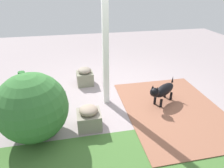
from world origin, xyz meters
The scene contains 8 objects.
ground_plane centered at (0.00, 0.00, 0.00)m, with size 12.00×12.00×0.00m, color gray.
brick_path centered at (-0.90, 0.59, 0.01)m, with size 1.80×2.40×0.02m, color #8E5943.
porch_pillar centered at (0.31, 0.04, 1.13)m, with size 0.11×0.11×2.25m, color white.
stone_planter_nearest centered at (0.67, -0.83, 0.20)m, with size 0.39×0.38×0.43m.
stone_planter_far centered at (0.73, 0.77, 0.19)m, with size 0.39×0.37×0.41m.
round_shrub centered at (1.55, 0.81, 0.53)m, with size 1.06×1.06×1.06m, color #346D32.
terracotta_pot_tall centered at (1.94, -0.44, 0.21)m, with size 0.24×0.24×0.60m.
dog centered at (-0.77, 0.34, 0.30)m, with size 0.69×0.53×0.51m.
Camera 1 is at (0.88, 3.46, 2.20)m, focal length 31.80 mm.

